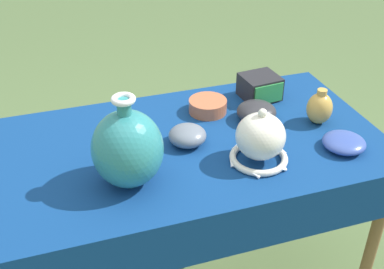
{
  "coord_description": "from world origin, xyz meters",
  "views": [
    {
      "loc": [
        -0.43,
        -1.31,
        1.64
      ],
      "look_at": [
        -0.04,
        -0.12,
        0.84
      ],
      "focal_mm": 45.0,
      "sensor_mm": 36.0,
      "label": 1
    }
  ],
  "objects_px": {
    "pot_squat_terracotta": "(208,106)",
    "jar_round_ochre": "(320,108)",
    "mosaic_tile_box": "(260,87)",
    "bowl_shallow_slate": "(187,135)",
    "bowl_shallow_charcoal": "(257,112)",
    "vase_dome_bell": "(260,140)",
    "bowl_shallow_cobalt": "(344,142)",
    "vase_tall_bulbous": "(128,148)"
  },
  "relations": [
    {
      "from": "bowl_shallow_charcoal",
      "to": "jar_round_ochre",
      "type": "distance_m",
      "value": 0.23
    },
    {
      "from": "pot_squat_terracotta",
      "to": "jar_round_ochre",
      "type": "xyz_separation_m",
      "value": [
        0.36,
        -0.2,
        0.04
      ]
    },
    {
      "from": "vase_tall_bulbous",
      "to": "bowl_shallow_slate",
      "type": "xyz_separation_m",
      "value": [
        0.23,
        0.14,
        -0.09
      ]
    },
    {
      "from": "mosaic_tile_box",
      "to": "jar_round_ochre",
      "type": "relative_size",
      "value": 1.14
    },
    {
      "from": "pot_squat_terracotta",
      "to": "jar_round_ochre",
      "type": "distance_m",
      "value": 0.41
    },
    {
      "from": "vase_dome_bell",
      "to": "jar_round_ochre",
      "type": "height_order",
      "value": "vase_dome_bell"
    },
    {
      "from": "vase_tall_bulbous",
      "to": "bowl_shallow_cobalt",
      "type": "relative_size",
      "value": 2.04
    },
    {
      "from": "mosaic_tile_box",
      "to": "bowl_shallow_cobalt",
      "type": "height_order",
      "value": "mosaic_tile_box"
    },
    {
      "from": "pot_squat_terracotta",
      "to": "bowl_shallow_charcoal",
      "type": "distance_m",
      "value": 0.19
    },
    {
      "from": "vase_tall_bulbous",
      "to": "bowl_shallow_cobalt",
      "type": "xyz_separation_m",
      "value": [
        0.72,
        -0.05,
        -0.1
      ]
    },
    {
      "from": "bowl_shallow_cobalt",
      "to": "bowl_shallow_charcoal",
      "type": "bearing_deg",
      "value": 128.0
    },
    {
      "from": "bowl_shallow_charcoal",
      "to": "vase_dome_bell",
      "type": "bearing_deg",
      "value": -112.59
    },
    {
      "from": "pot_squat_terracotta",
      "to": "bowl_shallow_charcoal",
      "type": "bearing_deg",
      "value": -37.16
    },
    {
      "from": "vase_tall_bulbous",
      "to": "mosaic_tile_box",
      "type": "distance_m",
      "value": 0.71
    },
    {
      "from": "vase_dome_bell",
      "to": "pot_squat_terracotta",
      "type": "bearing_deg",
      "value": 98.32
    },
    {
      "from": "bowl_shallow_charcoal",
      "to": "bowl_shallow_slate",
      "type": "relative_size",
      "value": 1.12
    },
    {
      "from": "vase_tall_bulbous",
      "to": "jar_round_ochre",
      "type": "relative_size",
      "value": 2.19
    },
    {
      "from": "bowl_shallow_cobalt",
      "to": "pot_squat_terracotta",
      "type": "relative_size",
      "value": 1.01
    },
    {
      "from": "vase_dome_bell",
      "to": "mosaic_tile_box",
      "type": "bearing_deg",
      "value": 64.98
    },
    {
      "from": "bowl_shallow_charcoal",
      "to": "jar_round_ochre",
      "type": "bearing_deg",
      "value": -22.11
    },
    {
      "from": "vase_tall_bulbous",
      "to": "mosaic_tile_box",
      "type": "relative_size",
      "value": 1.92
    },
    {
      "from": "bowl_shallow_charcoal",
      "to": "bowl_shallow_slate",
      "type": "height_order",
      "value": "bowl_shallow_charcoal"
    },
    {
      "from": "mosaic_tile_box",
      "to": "bowl_shallow_charcoal",
      "type": "height_order",
      "value": "mosaic_tile_box"
    },
    {
      "from": "vase_tall_bulbous",
      "to": "mosaic_tile_box",
      "type": "height_order",
      "value": "vase_tall_bulbous"
    },
    {
      "from": "bowl_shallow_slate",
      "to": "jar_round_ochre",
      "type": "bearing_deg",
      "value": -1.55
    },
    {
      "from": "bowl_shallow_cobalt",
      "to": "bowl_shallow_slate",
      "type": "xyz_separation_m",
      "value": [
        -0.49,
        0.19,
        0.01
      ]
    },
    {
      "from": "mosaic_tile_box",
      "to": "bowl_shallow_charcoal",
      "type": "relative_size",
      "value": 1.06
    },
    {
      "from": "bowl_shallow_slate",
      "to": "bowl_shallow_charcoal",
      "type": "bearing_deg",
      "value": 13.84
    },
    {
      "from": "bowl_shallow_slate",
      "to": "jar_round_ochre",
      "type": "xyz_separation_m",
      "value": [
        0.49,
        -0.01,
        0.03
      ]
    },
    {
      "from": "mosaic_tile_box",
      "to": "bowl_shallow_slate",
      "type": "bearing_deg",
      "value": -154.17
    },
    {
      "from": "bowl_shallow_charcoal",
      "to": "bowl_shallow_slate",
      "type": "distance_m",
      "value": 0.3
    },
    {
      "from": "vase_tall_bulbous",
      "to": "mosaic_tile_box",
      "type": "xyz_separation_m",
      "value": [
        0.6,
        0.37,
        -0.08
      ]
    },
    {
      "from": "pot_squat_terracotta",
      "to": "bowl_shallow_charcoal",
      "type": "relative_size",
      "value": 0.99
    },
    {
      "from": "mosaic_tile_box",
      "to": "bowl_shallow_cobalt",
      "type": "bearing_deg",
      "value": -80.01
    },
    {
      "from": "pot_squat_terracotta",
      "to": "bowl_shallow_slate",
      "type": "distance_m",
      "value": 0.23
    },
    {
      "from": "pot_squat_terracotta",
      "to": "bowl_shallow_slate",
      "type": "relative_size",
      "value": 1.11
    },
    {
      "from": "jar_round_ochre",
      "to": "bowl_shallow_charcoal",
      "type": "bearing_deg",
      "value": 157.89
    },
    {
      "from": "bowl_shallow_cobalt",
      "to": "pot_squat_terracotta",
      "type": "height_order",
      "value": "pot_squat_terracotta"
    },
    {
      "from": "mosaic_tile_box",
      "to": "jar_round_ochre",
      "type": "distance_m",
      "value": 0.27
    },
    {
      "from": "pot_squat_terracotta",
      "to": "bowl_shallow_charcoal",
      "type": "height_order",
      "value": "bowl_shallow_charcoal"
    },
    {
      "from": "bowl_shallow_cobalt",
      "to": "jar_round_ochre",
      "type": "relative_size",
      "value": 1.07
    },
    {
      "from": "bowl_shallow_cobalt",
      "to": "bowl_shallow_slate",
      "type": "bearing_deg",
      "value": 158.97
    }
  ]
}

